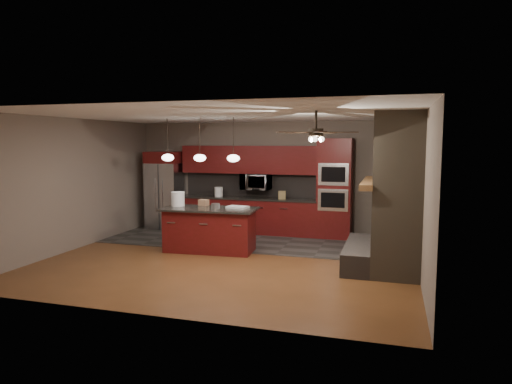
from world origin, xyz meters
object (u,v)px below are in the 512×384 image
(kitchen_island, at_px, (210,229))
(counter_bucket, at_px, (219,192))
(cardboard_box, at_px, (204,203))
(white_bucket, at_px, (178,199))
(refrigerator, at_px, (165,190))
(counter_box, at_px, (282,195))
(microwave, at_px, (256,182))
(paint_can, at_px, (216,206))
(paint_tray, at_px, (238,207))
(oven_tower, at_px, (335,189))

(kitchen_island, height_order, counter_bucket, counter_bucket)
(kitchen_island, bearing_deg, cardboard_box, 125.47)
(kitchen_island, relative_size, white_bucket, 6.62)
(refrigerator, bearing_deg, counter_box, 0.56)
(cardboard_box, bearing_deg, microwave, 82.74)
(microwave, bearing_deg, paint_can, -94.97)
(refrigerator, relative_size, counter_box, 10.54)
(cardboard_box, bearing_deg, paint_tray, -0.20)
(refrigerator, distance_m, counter_box, 3.17)
(oven_tower, height_order, refrigerator, oven_tower)
(refrigerator, height_order, paint_can, refrigerator)
(oven_tower, relative_size, counter_bucket, 9.82)
(paint_can, xyz_separation_m, counter_box, (0.89, 2.16, 0.02))
(counter_box, bearing_deg, kitchen_island, -129.96)
(paint_can, bearing_deg, microwave, 85.03)
(kitchen_island, height_order, paint_can, paint_can)
(microwave, xyz_separation_m, counter_bucket, (-0.99, -0.05, -0.28))
(counter_bucket, xyz_separation_m, counter_box, (1.69, -0.05, -0.02))
(microwave, bearing_deg, counter_box, -8.16)
(cardboard_box, height_order, counter_bucket, counter_bucket)
(microwave, relative_size, paint_tray, 1.75)
(paint_can, height_order, counter_box, counter_box)
(oven_tower, distance_m, microwave, 1.98)
(white_bucket, bearing_deg, cardboard_box, 26.88)
(microwave, distance_m, counter_bucket, 1.03)
(paint_can, distance_m, counter_box, 2.33)
(oven_tower, relative_size, cardboard_box, 11.91)
(oven_tower, height_order, counter_box, oven_tower)
(kitchen_island, relative_size, cardboard_box, 10.16)
(cardboard_box, xyz_separation_m, counter_bucket, (-0.35, 1.80, 0.04))
(microwave, height_order, white_bucket, microwave)
(refrigerator, relative_size, paint_tray, 4.88)
(paint_tray, distance_m, counter_bucket, 2.31)
(kitchen_island, distance_m, white_bucket, 0.98)
(white_bucket, distance_m, paint_can, 0.95)
(microwave, height_order, kitchen_island, microwave)
(kitchen_island, height_order, cardboard_box, cardboard_box)
(paint_can, height_order, counter_bucket, counter_bucket)
(microwave, xyz_separation_m, white_bucket, (-1.13, -2.10, -0.23))
(microwave, bearing_deg, oven_tower, -1.66)
(oven_tower, distance_m, counter_box, 1.29)
(oven_tower, xyz_separation_m, paint_tray, (-1.77, -1.97, -0.25))
(refrigerator, relative_size, cardboard_box, 10.22)
(oven_tower, bearing_deg, microwave, 178.34)
(oven_tower, xyz_separation_m, kitchen_island, (-2.34, -2.13, -0.73))
(oven_tower, height_order, kitchen_island, oven_tower)
(paint_tray, bearing_deg, kitchen_island, -155.65)
(white_bucket, relative_size, cardboard_box, 1.54)
(microwave, relative_size, refrigerator, 0.36)
(paint_can, bearing_deg, cardboard_box, 137.32)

